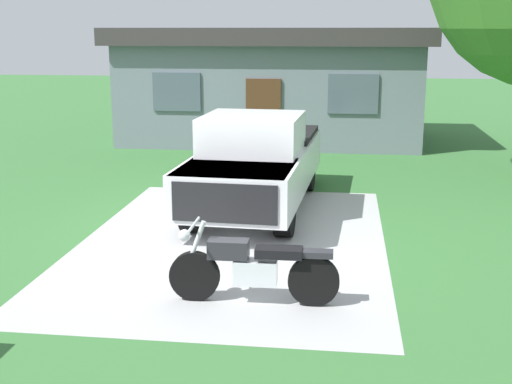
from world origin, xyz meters
name	(u,v)px	position (x,y,z in m)	size (l,w,h in m)	color
ground_plane	(233,242)	(0.00, 0.00, 0.00)	(80.00, 80.00, 0.00)	#356B34
driveway_pad	(233,242)	(0.00, 0.00, 0.00)	(5.03, 7.53, 0.01)	#AAAAAA
motorcycle	(252,268)	(0.66, -2.51, 0.47)	(2.21, 0.70, 1.09)	black
pickup_truck	(257,160)	(0.10, 2.33, 0.95)	(2.29, 5.72, 1.90)	black
neighbor_house	(273,83)	(-0.51, 11.07, 1.79)	(9.60, 5.60, 3.50)	slate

